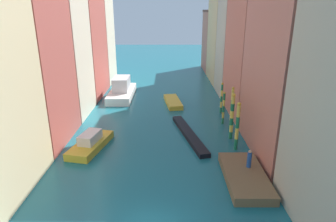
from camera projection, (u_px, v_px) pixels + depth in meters
ground_plane at (159, 107)px, 40.66m from camera, size 154.00×154.00×0.00m
building_left_1 at (17, 34)px, 26.79m from camera, size 7.31×8.68×21.34m
building_left_2 at (50, 24)px, 34.46m from camera, size 7.31×7.56×22.27m
building_left_3 at (76, 47)px, 44.14m from camera, size 7.31×10.01×14.94m
building_left_4 at (90, 34)px, 52.17m from camera, size 7.31×7.58×17.36m
building_right_1 at (297, 75)px, 25.74m from camera, size 7.31×11.69×14.63m
building_right_2 at (263, 24)px, 34.98m from camera, size 7.31×10.52×22.34m
building_right_3 at (243, 29)px, 44.00m from camera, size 7.31×7.82×20.17m
building_right_4 at (229, 36)px, 53.61m from camera, size 7.31×11.19×16.57m
building_right_5 at (219, 41)px, 64.02m from camera, size 7.31×9.30×12.80m
waterfront_dock at (244, 176)px, 23.12m from camera, size 3.10×6.80×0.69m
person_on_dock at (248, 159)px, 23.60m from camera, size 0.36×0.36×1.51m
mooring_pole_0 at (236, 126)px, 27.54m from camera, size 0.36×0.36×4.78m
mooring_pole_1 at (231, 116)px, 29.95m from camera, size 0.39×0.39×4.93m
mooring_pole_2 at (231, 108)px, 32.17m from camera, size 0.31×0.31×4.97m
mooring_pole_3 at (222, 108)px, 34.05m from camera, size 0.28×0.28×3.94m
mooring_pole_4 at (220, 98)px, 37.68m from camera, size 0.30×0.30×4.08m
vaporetto_white at (121, 90)px, 44.87m from camera, size 3.45×9.43×3.13m
gondola_black at (188, 134)px, 31.18m from camera, size 3.34×10.23×0.47m
motorboat_0 at (172, 102)px, 41.91m from camera, size 2.74×6.35×0.62m
motorboat_1 at (89, 143)px, 28.37m from camera, size 3.54×6.37×1.61m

